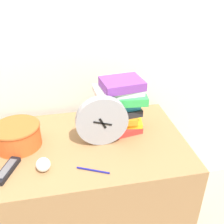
# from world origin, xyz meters

# --- Properties ---
(wall_back) EXTENTS (6.00, 0.04, 2.40)m
(wall_back) POSITION_xyz_m (0.00, 0.69, 1.20)
(wall_back) COLOR silver
(wall_back) RESTS_ON ground_plane
(desk) EXTENTS (1.16, 0.62, 0.70)m
(desk) POSITION_xyz_m (0.00, 0.31, 0.35)
(desk) COLOR olive
(desk) RESTS_ON ground_plane
(desk_clock) EXTENTS (0.25, 0.04, 0.25)m
(desk_clock) POSITION_xyz_m (0.17, 0.29, 0.83)
(desk_clock) COLOR #99999E
(desk_clock) RESTS_ON desk
(book_stack) EXTENTS (0.27, 0.22, 0.27)m
(book_stack) POSITION_xyz_m (0.29, 0.41, 0.84)
(book_stack) COLOR red
(book_stack) RESTS_ON desk
(basket) EXTENTS (0.22, 0.22, 0.11)m
(basket) POSITION_xyz_m (-0.23, 0.35, 0.76)
(basket) COLOR #E05623
(basket) RESTS_ON desk
(tv_remote) EXTENTS (0.10, 0.16, 0.02)m
(tv_remote) POSITION_xyz_m (-0.26, 0.17, 0.71)
(tv_remote) COLOR black
(tv_remote) RESTS_ON desk
(crumpled_paper_ball) EXTENTS (0.06, 0.06, 0.06)m
(crumpled_paper_ball) POSITION_xyz_m (-0.11, 0.15, 0.73)
(crumpled_paper_ball) COLOR white
(crumpled_paper_ball) RESTS_ON desk
(pen) EXTENTS (0.13, 0.07, 0.01)m
(pen) POSITION_xyz_m (0.10, 0.10, 0.71)
(pen) COLOR navy
(pen) RESTS_ON desk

